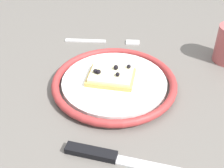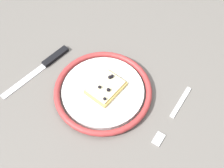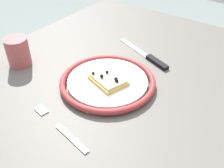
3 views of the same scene
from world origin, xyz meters
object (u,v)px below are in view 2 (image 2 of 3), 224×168
(dining_table, at_px, (104,94))
(plate, at_px, (103,91))
(fork, at_px, (173,115))
(pizza_slice_near, at_px, (106,87))
(knife, at_px, (47,63))

(dining_table, xyz_separation_m, plate, (-0.02, 0.04, 0.08))
(fork, bearing_deg, dining_table, -8.66)
(plate, distance_m, pizza_slice_near, 0.02)
(pizza_slice_near, bearing_deg, plate, 48.16)
(dining_table, height_order, fork, fork)
(plate, relative_size, knife, 1.18)
(pizza_slice_near, bearing_deg, dining_table, -56.91)
(dining_table, distance_m, knife, 0.19)
(knife, relative_size, fork, 1.15)
(dining_table, height_order, plate, plate)
(plate, bearing_deg, dining_table, -68.58)
(dining_table, xyz_separation_m, pizza_slice_near, (-0.02, 0.03, 0.10))
(plate, relative_size, fork, 1.35)
(pizza_slice_near, relative_size, fork, 0.59)
(pizza_slice_near, distance_m, fork, 0.20)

